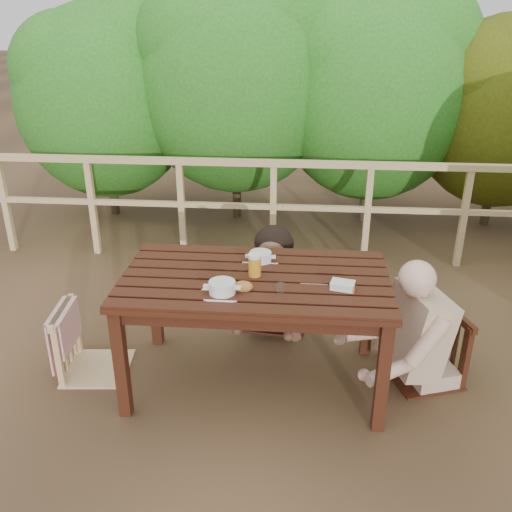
# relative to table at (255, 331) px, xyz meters

# --- Properties ---
(ground) EXTENTS (60.00, 60.00, 0.00)m
(ground) POSITION_rel_table_xyz_m (0.00, 0.00, -0.38)
(ground) COLOR brown
(ground) RESTS_ON ground
(table) EXTENTS (1.66, 0.94, 0.77)m
(table) POSITION_rel_table_xyz_m (0.00, 0.00, 0.00)
(table) COLOR black
(table) RESTS_ON ground
(chair_left) EXTENTS (0.49, 0.49, 0.90)m
(chair_left) POSITION_rel_table_xyz_m (-1.10, 0.03, 0.07)
(chair_left) COLOR tan
(chair_left) RESTS_ON ground
(chair_far) EXTENTS (0.56, 0.56, 1.01)m
(chair_far) POSITION_rel_table_xyz_m (0.10, 0.80, 0.12)
(chair_far) COLOR black
(chair_far) RESTS_ON ground
(chair_right) EXTENTS (0.57, 0.57, 0.90)m
(chair_right) POSITION_rel_table_xyz_m (1.13, 0.15, 0.07)
(chair_right) COLOR black
(chair_right) RESTS_ON ground
(woman) EXTENTS (0.60, 0.71, 1.32)m
(woman) POSITION_rel_table_xyz_m (0.10, 0.82, 0.27)
(woman) COLOR black
(woman) RESTS_ON ground
(diner_right) EXTENTS (0.87, 0.78, 1.45)m
(diner_right) POSITION_rel_table_xyz_m (1.16, 0.15, 0.34)
(diner_right) COLOR tan
(diner_right) RESTS_ON ground
(railing) EXTENTS (5.60, 0.10, 1.01)m
(railing) POSITION_rel_table_xyz_m (0.00, 2.00, 0.12)
(railing) COLOR tan
(railing) RESTS_ON ground
(hedge_row) EXTENTS (6.60, 1.60, 3.80)m
(hedge_row) POSITION_rel_table_xyz_m (0.40, 3.20, 1.52)
(hedge_row) COLOR #27671C
(hedge_row) RESTS_ON ground
(soup_near) EXTENTS (0.26, 0.26, 0.09)m
(soup_near) POSITION_rel_table_xyz_m (-0.17, -0.23, 0.43)
(soup_near) COLOR white
(soup_near) RESTS_ON table
(soup_far) EXTENTS (0.24, 0.24, 0.08)m
(soup_far) POSITION_rel_table_xyz_m (0.01, 0.23, 0.42)
(soup_far) COLOR white
(soup_far) RESTS_ON table
(bread_roll) EXTENTS (0.11, 0.09, 0.07)m
(bread_roll) POSITION_rel_table_xyz_m (-0.06, -0.18, 0.42)
(bread_roll) COLOR #AC6728
(bread_roll) RESTS_ON table
(beer_glass) EXTENTS (0.08, 0.08, 0.16)m
(beer_glass) POSITION_rel_table_xyz_m (-0.00, 0.01, 0.46)
(beer_glass) COLOR orange
(beer_glass) RESTS_ON table
(tumbler) EXTENTS (0.06, 0.06, 0.07)m
(tumbler) POSITION_rel_table_xyz_m (0.16, -0.21, 0.42)
(tumbler) COLOR white
(tumbler) RESTS_ON table
(butter_tub) EXTENTS (0.16, 0.13, 0.06)m
(butter_tub) POSITION_rel_table_xyz_m (0.53, -0.12, 0.41)
(butter_tub) COLOR silver
(butter_tub) RESTS_ON table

